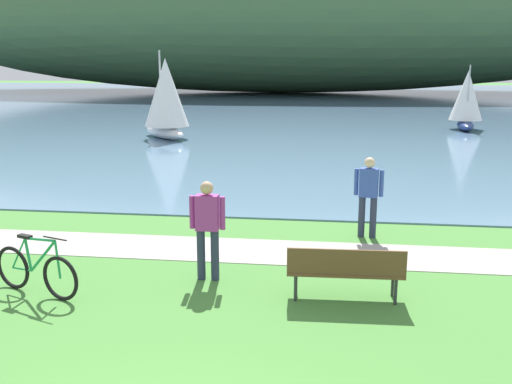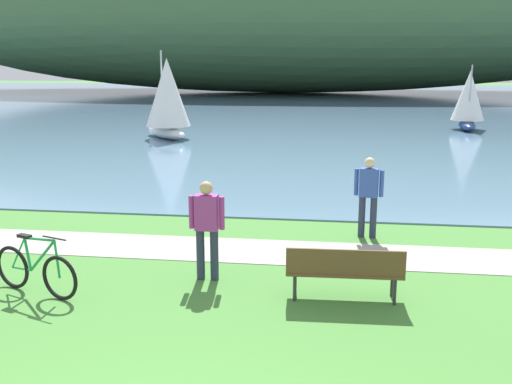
{
  "view_description": "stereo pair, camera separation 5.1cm",
  "coord_description": "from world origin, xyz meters",
  "px_view_note": "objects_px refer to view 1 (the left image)",
  "views": [
    {
      "loc": [
        1.46,
        -3.83,
        3.65
      ],
      "look_at": [
        -0.06,
        7.78,
        1.0
      ],
      "focal_mm": 40.75,
      "sensor_mm": 36.0,
      "label": 1
    },
    {
      "loc": [
        1.51,
        -3.82,
        3.65
      ],
      "look_at": [
        -0.06,
        7.78,
        1.0
      ],
      "focal_mm": 40.75,
      "sensor_mm": 36.0,
      "label": 2
    }
  ],
  "objects_px": {
    "park_bench_near_camera": "(346,269)",
    "person_at_shoreline": "(368,192)",
    "bicycle_leaning_near_bench": "(36,271)",
    "person_on_the_grass": "(207,224)",
    "sailboat_mid_bay": "(467,99)",
    "sailboat_toward_hillside": "(166,98)"
  },
  "relations": [
    {
      "from": "park_bench_near_camera",
      "to": "person_at_shoreline",
      "type": "relative_size",
      "value": 1.06
    },
    {
      "from": "person_on_the_grass",
      "to": "sailboat_mid_bay",
      "type": "height_order",
      "value": "sailboat_mid_bay"
    },
    {
      "from": "person_on_the_grass",
      "to": "sailboat_toward_hillside",
      "type": "distance_m",
      "value": 18.34
    },
    {
      "from": "park_bench_near_camera",
      "to": "person_on_the_grass",
      "type": "height_order",
      "value": "person_on_the_grass"
    },
    {
      "from": "person_at_shoreline",
      "to": "person_on_the_grass",
      "type": "relative_size",
      "value": 1.0
    },
    {
      "from": "bicycle_leaning_near_bench",
      "to": "park_bench_near_camera",
      "type": "bearing_deg",
      "value": 4.55
    },
    {
      "from": "bicycle_leaning_near_bench",
      "to": "sailboat_toward_hillside",
      "type": "xyz_separation_m",
      "value": [
        -3.12,
        18.4,
        1.57
      ]
    },
    {
      "from": "person_at_shoreline",
      "to": "sailboat_toward_hillside",
      "type": "height_order",
      "value": "sailboat_toward_hillside"
    },
    {
      "from": "park_bench_near_camera",
      "to": "sailboat_toward_hillside",
      "type": "xyz_separation_m",
      "value": [
        -7.99,
        18.01,
        1.45
      ]
    },
    {
      "from": "bicycle_leaning_near_bench",
      "to": "person_on_the_grass",
      "type": "xyz_separation_m",
      "value": [
        2.58,
        0.99,
        0.58
      ]
    },
    {
      "from": "park_bench_near_camera",
      "to": "sailboat_toward_hillside",
      "type": "distance_m",
      "value": 19.76
    },
    {
      "from": "bicycle_leaning_near_bench",
      "to": "person_on_the_grass",
      "type": "distance_m",
      "value": 2.82
    },
    {
      "from": "park_bench_near_camera",
      "to": "sailboat_toward_hillside",
      "type": "bearing_deg",
      "value": 113.94
    },
    {
      "from": "park_bench_near_camera",
      "to": "person_on_the_grass",
      "type": "xyz_separation_m",
      "value": [
        -2.29,
        0.61,
        0.46
      ]
    },
    {
      "from": "person_at_shoreline",
      "to": "sailboat_mid_bay",
      "type": "distance_m",
      "value": 21.34
    },
    {
      "from": "bicycle_leaning_near_bench",
      "to": "person_at_shoreline",
      "type": "bearing_deg",
      "value": 35.34
    },
    {
      "from": "sailboat_mid_bay",
      "to": "person_on_the_grass",
      "type": "bearing_deg",
      "value": -111.43
    },
    {
      "from": "bicycle_leaning_near_bench",
      "to": "person_at_shoreline",
      "type": "relative_size",
      "value": 0.99
    },
    {
      "from": "park_bench_near_camera",
      "to": "sailboat_mid_bay",
      "type": "bearing_deg",
      "value": 74.03
    },
    {
      "from": "sailboat_mid_bay",
      "to": "sailboat_toward_hillside",
      "type": "xyz_separation_m",
      "value": [
        -14.81,
        -5.81,
        0.32
      ]
    },
    {
      "from": "park_bench_near_camera",
      "to": "person_at_shoreline",
      "type": "distance_m",
      "value": 3.51
    },
    {
      "from": "park_bench_near_camera",
      "to": "person_at_shoreline",
      "type": "bearing_deg",
      "value": 81.31
    }
  ]
}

